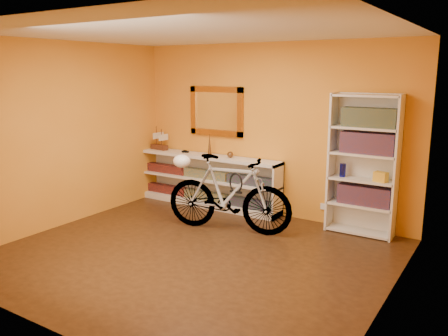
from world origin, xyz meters
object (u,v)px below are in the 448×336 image
Objects in this scene: bookcase at (363,165)px; helmet at (182,161)px; bicycle at (228,194)px; console_unit at (207,181)px.

helmet is at bearing -155.30° from bookcase.
bicycle is at bearing 12.40° from helmet.
helmet is at bearing 90.00° from bicycle.
bookcase is 2.47m from helmet.
bookcase is 7.63× the size of helmet.
console_unit is at bearing 104.95° from helmet.
bookcase is 1.84m from bicycle.
bicycle reaches higher than console_unit.
bookcase reaches higher than console_unit.
bookcase reaches higher than bicycle.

